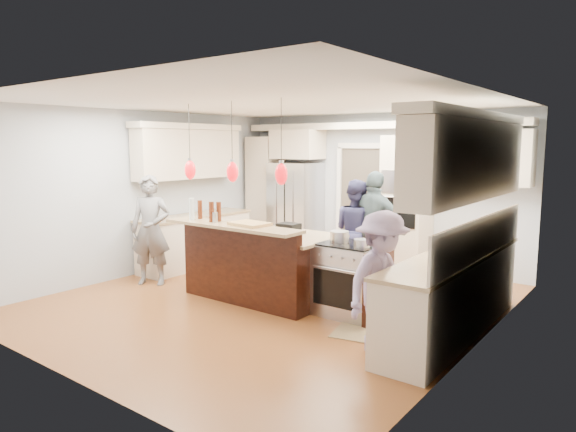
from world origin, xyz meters
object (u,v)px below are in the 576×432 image
at_px(refrigerator, 295,209).
at_px(kitchen_island, 262,263).
at_px(island_range, 351,280).
at_px(person_bar_end, 151,230).
at_px(person_far_left, 356,231).

height_order(refrigerator, kitchen_island, refrigerator).
bearing_deg(island_range, kitchen_island, -176.89).
relative_size(person_bar_end, person_far_left, 1.05).
bearing_deg(person_bar_end, kitchen_island, -15.41).
relative_size(refrigerator, kitchen_island, 0.86).
distance_m(refrigerator, person_bar_end, 3.13).
bearing_deg(island_range, refrigerator, 137.41).
distance_m(person_bar_end, person_far_left, 3.19).
distance_m(kitchen_island, person_bar_end, 1.90).
relative_size(refrigerator, person_bar_end, 1.06).
relative_size(kitchen_island, island_range, 2.28).
distance_m(refrigerator, kitchen_island, 2.91).
bearing_deg(kitchen_island, refrigerator, 116.88).
bearing_deg(person_bar_end, refrigerator, 49.36).
distance_m(refrigerator, person_far_left, 2.21).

